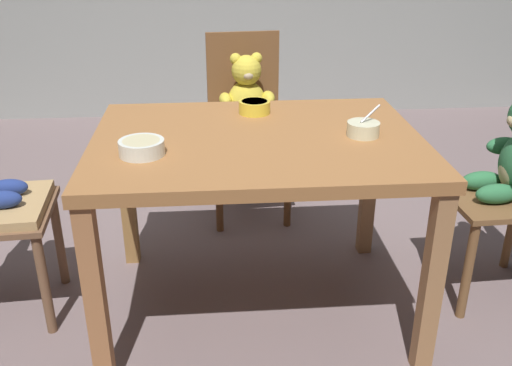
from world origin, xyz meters
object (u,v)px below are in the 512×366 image
(porridge_bowl_white_near_left, at_px, (142,147))
(porridge_bowl_cream_near_right, at_px, (363,129))
(dining_table, at_px, (257,159))
(porridge_bowl_yellow_far_center, at_px, (254,107))
(teddy_chair_far_center, at_px, (247,112))

(porridge_bowl_white_near_left, relative_size, porridge_bowl_cream_near_right, 1.23)
(porridge_bowl_white_near_left, bearing_deg, dining_table, 20.39)
(porridge_bowl_yellow_far_center, bearing_deg, porridge_bowl_cream_near_right, -39.08)
(dining_table, distance_m, porridge_bowl_white_near_left, 0.42)
(porridge_bowl_white_near_left, bearing_deg, teddy_chair_far_center, 68.07)
(dining_table, height_order, porridge_bowl_white_near_left, porridge_bowl_white_near_left)
(dining_table, distance_m, teddy_chair_far_center, 0.86)
(dining_table, bearing_deg, porridge_bowl_white_near_left, -159.61)
(dining_table, relative_size, porridge_bowl_white_near_left, 7.84)
(porridge_bowl_yellow_far_center, xyz_separation_m, porridge_bowl_cream_near_right, (0.35, -0.29, 0.00))
(dining_table, distance_m, porridge_bowl_yellow_far_center, 0.29)
(dining_table, xyz_separation_m, porridge_bowl_yellow_far_center, (0.01, 0.27, 0.11))
(dining_table, relative_size, porridge_bowl_cream_near_right, 9.65)
(dining_table, xyz_separation_m, porridge_bowl_cream_near_right, (0.37, -0.02, 0.11))
(teddy_chair_far_center, relative_size, porridge_bowl_yellow_far_center, 7.38)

